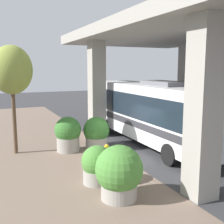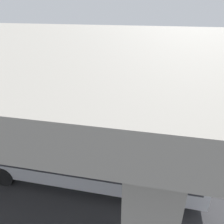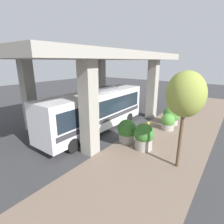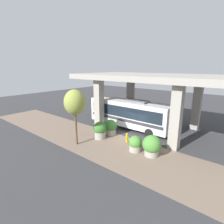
{
  "view_description": "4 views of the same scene",
  "coord_description": "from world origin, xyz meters",
  "views": [
    {
      "loc": [
        -5.91,
        -11.73,
        4.34
      ],
      "look_at": [
        -0.2,
        0.89,
        2.16
      ],
      "focal_mm": 45.0,
      "sensor_mm": 36.0,
      "label": 1
    },
    {
      "loc": [
        10.25,
        4.66,
        7.56
      ],
      "look_at": [
        -0.97,
        2.29,
        1.82
      ],
      "focal_mm": 35.0,
      "sensor_mm": 36.0,
      "label": 2
    },
    {
      "loc": [
        -6.87,
        12.35,
        5.91
      ],
      "look_at": [
        0.55,
        2.27,
        2.22
      ],
      "focal_mm": 28.0,
      "sensor_mm": 36.0,
      "label": 3
    },
    {
      "loc": [
        -14.85,
        -9.84,
        7.47
      ],
      "look_at": [
        -0.24,
        2.09,
        2.57
      ],
      "focal_mm": 28.0,
      "sensor_mm": 36.0,
      "label": 4
    }
  ],
  "objects": [
    {
      "name": "ground_plane",
      "position": [
        0.0,
        0.0,
        0.0
      ],
      "size": [
        80.0,
        80.0,
        0.0
      ],
      "primitive_type": "plane",
      "color": "#38383A",
      "rests_on": "ground"
    },
    {
      "name": "sidewalk_strip",
      "position": [
        -3.0,
        0.0,
        0.01
      ],
      "size": [
        6.0,
        40.0,
        0.02
      ],
      "color": "#7A6656",
      "rests_on": "ground"
    },
    {
      "name": "planter_extra",
      "position": [
        -0.61,
        2.0,
        0.88
      ],
      "size": [
        1.41,
        1.41,
        1.76
      ],
      "color": "#9E998E",
      "rests_on": "ground"
    },
    {
      "name": "planter_back",
      "position": [
        -2.24,
        -2.26,
        0.71
      ],
      "size": [
        1.19,
        1.19,
        1.47
      ],
      "color": "#9E998E",
      "rests_on": "ground"
    },
    {
      "name": "overpass",
      "position": [
        4.0,
        0.0,
        5.77
      ],
      "size": [
        9.4,
        17.54,
        6.61
      ],
      "color": "#9E998E",
      "rests_on": "ground"
    },
    {
      "name": "street_tree_near",
      "position": [
        -4.67,
        2.98,
        4.22
      ],
      "size": [
        2.01,
        2.01,
        5.46
      ],
      "color": "brown",
      "rests_on": "ground"
    },
    {
      "name": "fire_hydrant",
      "position": [
        -1.13,
        -0.59,
        0.49
      ],
      "size": [
        0.46,
        0.22,
        0.97
      ],
      "color": "gold",
      "rests_on": "ground"
    },
    {
      "name": "planter_middle",
      "position": [
        -2.12,
        2.22,
        0.93
      ],
      "size": [
        1.38,
        1.38,
        1.84
      ],
      "color": "#9E998E",
      "rests_on": "ground"
    },
    {
      "name": "bus",
      "position": [
        2.64,
        1.71,
        1.98
      ],
      "size": [
        2.67,
        10.64,
        3.66
      ],
      "color": "silver",
      "rests_on": "ground"
    },
    {
      "name": "planter_front",
      "position": [
        -2.06,
        -3.79,
        0.92
      ],
      "size": [
        1.6,
        1.6,
        1.85
      ],
      "color": "#9E998E",
      "rests_on": "ground"
    }
  ]
}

